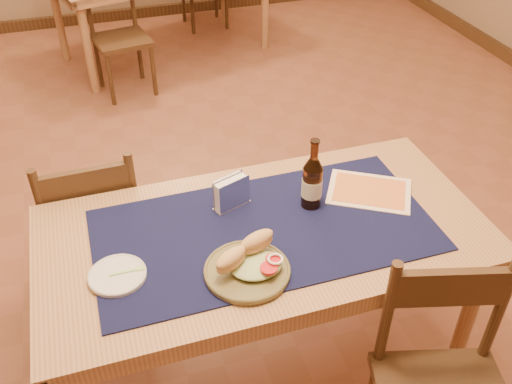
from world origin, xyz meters
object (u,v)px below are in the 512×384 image
object	(u,v)px
main_table	(264,247)
sandwich_plate	(249,265)
chair_main_far	(95,225)
napkin_holder	(231,193)
beer_bottle	(312,182)

from	to	relation	value
main_table	sandwich_plate	bearing A→B (deg)	-122.37
chair_main_far	napkin_holder	world-z (taller)	chair_main_far
chair_main_far	beer_bottle	world-z (taller)	beer_bottle
main_table	chair_main_far	distance (m)	0.85
main_table	sandwich_plate	world-z (taller)	sandwich_plate
main_table	beer_bottle	bearing A→B (deg)	20.94
sandwich_plate	napkin_holder	xyz separation A→B (m)	(0.04, 0.35, 0.03)
main_table	napkin_holder	world-z (taller)	napkin_holder
main_table	sandwich_plate	size ratio (longest dim) A/B	5.64
chair_main_far	napkin_holder	size ratio (longest dim) A/B	5.88
beer_bottle	napkin_holder	distance (m)	0.30
napkin_holder	chair_main_far	bearing A→B (deg)	141.57
napkin_holder	main_table	bearing A→B (deg)	-65.64
chair_main_far	beer_bottle	size ratio (longest dim) A/B	3.11
main_table	chair_main_far	world-z (taller)	chair_main_far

